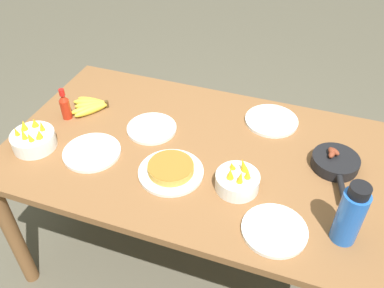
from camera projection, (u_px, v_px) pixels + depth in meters
name	position (u px, v px, depth m)	size (l,w,h in m)	color
ground_plane	(192.00, 252.00, 2.29)	(14.00, 14.00, 0.00)	#565142
dining_table	(192.00, 165.00, 1.85)	(1.63, 0.98, 0.78)	brown
banana_bunch	(91.00, 106.00, 2.00)	(0.19, 0.17, 0.04)	yellow
skillet	(335.00, 163.00, 1.68)	(0.19, 0.33, 0.08)	black
frittata_plate_center	(171.00, 170.00, 1.66)	(0.27, 0.27, 0.05)	white
empty_plate_near_front	(274.00, 230.00, 1.44)	(0.24, 0.24, 0.02)	white
empty_plate_far_left	(92.00, 152.00, 1.76)	(0.25, 0.25, 0.02)	white
empty_plate_far_right	(271.00, 121.00, 1.93)	(0.25, 0.25, 0.02)	white
empty_plate_mid_edge	(152.00, 128.00, 1.88)	(0.23, 0.23, 0.02)	white
fruit_bowl_mango	(237.00, 181.00, 1.59)	(0.17, 0.17, 0.12)	white
fruit_bowl_citrus	(33.00, 139.00, 1.77)	(0.19, 0.19, 0.12)	white
water_bottle	(350.00, 215.00, 1.35)	(0.09, 0.09, 0.26)	blue
hot_sauce_bottle	(65.00, 106.00, 1.92)	(0.05, 0.05, 0.16)	#B72814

